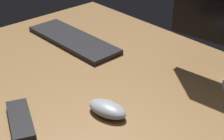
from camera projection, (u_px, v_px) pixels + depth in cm
name	position (u px, v px, depth cm)	size (l,w,h in cm)	color
desk	(135.00, 98.00, 99.96)	(140.00, 84.00, 2.00)	olive
keyboard	(73.00, 40.00, 129.62)	(39.06, 12.80, 1.71)	black
computer_mouse	(107.00, 109.00, 90.88)	(10.94, 5.90, 3.42)	#999EA5
tv_remote	(20.00, 121.00, 87.55)	(16.04, 5.29, 2.22)	black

